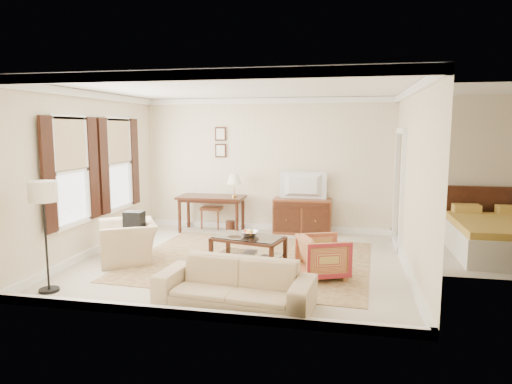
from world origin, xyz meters
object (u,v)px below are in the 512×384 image
(writing_desk, at_px, (211,201))
(sideboard, at_px, (302,216))
(coffee_table, at_px, (248,243))
(striped_armchair, at_px, (323,255))
(tv, at_px, (303,177))
(sofa, at_px, (235,276))
(club_armchair, at_px, (128,235))

(writing_desk, height_order, sideboard, writing_desk)
(coffee_table, xyz_separation_m, striped_armchair, (1.25, -0.40, -0.02))
(tv, bearing_deg, striped_armchair, 101.95)
(sideboard, xyz_separation_m, sofa, (-0.44, -4.21, 0.01))
(tv, bearing_deg, club_armchair, 43.84)
(sideboard, bearing_deg, club_armchair, -135.94)
(sideboard, bearing_deg, tv, -90.00)
(tv, distance_m, striped_armchair, 3.02)
(striped_armchair, distance_m, sofa, 1.71)
(writing_desk, height_order, coffee_table, writing_desk)
(club_armchair, bearing_deg, coffee_table, 63.67)
(tv, xyz_separation_m, sofa, (-0.44, -4.19, -0.84))
(tv, bearing_deg, sideboard, -90.00)
(striped_armchair, bearing_deg, sideboard, -9.84)
(striped_armchair, bearing_deg, sofa, 121.05)
(sideboard, distance_m, tv, 0.85)
(coffee_table, relative_size, sofa, 0.63)
(tv, relative_size, coffee_table, 0.76)
(writing_desk, height_order, sofa, writing_desk)
(writing_desk, distance_m, tv, 2.05)
(sofa, bearing_deg, striped_armchair, 58.74)
(writing_desk, bearing_deg, sofa, -69.16)
(tv, bearing_deg, sofa, 84.05)
(club_armchair, bearing_deg, sideboard, 102.76)
(sideboard, distance_m, sofa, 4.23)
(writing_desk, xyz_separation_m, sofa, (1.53, -4.02, -0.28))
(striped_armchair, xyz_separation_m, club_armchair, (-3.31, 0.23, 0.10))
(club_armchair, bearing_deg, tv, 102.54)
(sideboard, xyz_separation_m, club_armchair, (-2.71, -2.62, 0.08))
(sideboard, bearing_deg, striped_armchair, -78.13)
(coffee_table, relative_size, club_armchair, 1.21)
(sideboard, bearing_deg, sofa, -95.93)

